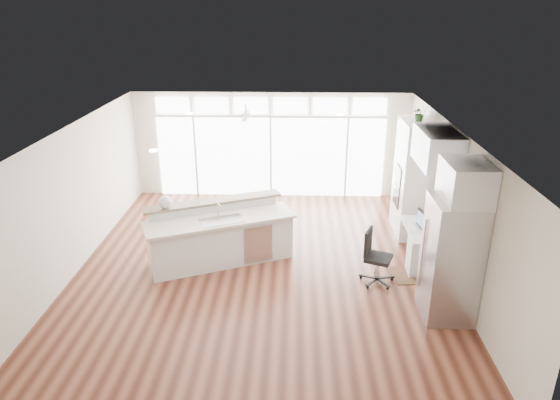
{
  "coord_description": "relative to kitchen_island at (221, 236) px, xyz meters",
  "views": [
    {
      "loc": [
        0.62,
        -8.4,
        4.79
      ],
      "look_at": [
        0.34,
        0.6,
        1.19
      ],
      "focal_mm": 32.0,
      "sensor_mm": 36.0,
      "label": 1
    }
  ],
  "objects": [
    {
      "name": "wall_front",
      "position": [
        0.8,
        -4.27,
        0.78
      ],
      "size": [
        7.0,
        0.04,
        2.7
      ],
      "primitive_type": "cube",
      "color": "beige",
      "rests_on": "floor"
    },
    {
      "name": "fishbowl",
      "position": [
        -1.03,
        -0.01,
        0.69
      ],
      "size": [
        0.32,
        0.32,
        0.24
      ],
      "primitive_type": "sphere",
      "rotation": [
        0.0,
        0.0,
        0.44
      ],
      "color": "silver",
      "rests_on": "kitchen_island"
    },
    {
      "name": "ceiling_fan",
      "position": [
        0.3,
        2.53,
        1.91
      ],
      "size": [
        1.16,
        1.16,
        0.32
      ],
      "primitive_type": "cube",
      "color": "silver",
      "rests_on": "ceiling"
    },
    {
      "name": "framed_photos",
      "position": [
        4.26,
        0.65,
        0.83
      ],
      "size": [
        0.06,
        0.22,
        0.8
      ],
      "primitive_type": "cube",
      "color": "black",
      "rests_on": "wall_right"
    },
    {
      "name": "monitor",
      "position": [
        3.85,
        0.03,
        0.38
      ],
      "size": [
        0.15,
        0.45,
        0.37
      ],
      "primitive_type": "cube",
      "rotation": [
        0.0,
        0.0,
        0.17
      ],
      "color": "black",
      "rests_on": "desk_nook"
    },
    {
      "name": "rug",
      "position": [
        3.72,
        -0.39,
        -0.56
      ],
      "size": [
        1.01,
        0.8,
        0.01
      ],
      "primitive_type": "cube",
      "rotation": [
        0.0,
        0.0,
        0.16
      ],
      "color": "#321C10",
      "rests_on": "floor"
    },
    {
      "name": "potted_plant",
      "position": [
        3.97,
        1.53,
        2.06
      ],
      "size": [
        0.34,
        0.37,
        0.25
      ],
      "primitive_type": "imported",
      "rotation": [
        0.0,
        0.0,
        0.17
      ],
      "color": "#346029",
      "rests_on": "oven_cabinet"
    },
    {
      "name": "kitchen_island",
      "position": [
        0.0,
        0.0,
        0.0
      ],
      "size": [
        3.06,
        2.12,
        1.14
      ],
      "primitive_type": "cube",
      "rotation": [
        0.0,
        0.0,
        0.4
      ],
      "color": "silver",
      "rests_on": "floor"
    },
    {
      "name": "desk_nook",
      "position": [
        3.93,
        0.03,
        -0.19
      ],
      "size": [
        0.72,
        1.3,
        0.76
      ],
      "primitive_type": "cube",
      "color": "silver",
      "rests_on": "floor"
    },
    {
      "name": "wall_back",
      "position": [
        0.8,
        3.73,
        0.78
      ],
      "size": [
        7.0,
        0.04,
        2.7
      ],
      "primitive_type": "cube",
      "color": "beige",
      "rests_on": "floor"
    },
    {
      "name": "keyboard",
      "position": [
        3.68,
        0.03,
        0.2
      ],
      "size": [
        0.15,
        0.35,
        0.02
      ],
      "primitive_type": "cube",
      "rotation": [
        0.0,
        0.0,
        -0.07
      ],
      "color": "white",
      "rests_on": "desk_nook"
    },
    {
      "name": "transom_row",
      "position": [
        0.8,
        3.67,
        1.81
      ],
      "size": [
        5.9,
        0.06,
        0.4
      ],
      "primitive_type": "cube",
      "color": "white",
      "rests_on": "wall_back"
    },
    {
      "name": "glass_wall",
      "position": [
        0.8,
        3.67,
        0.48
      ],
      "size": [
        5.8,
        0.06,
        2.08
      ],
      "primitive_type": "cube",
      "color": "white",
      "rests_on": "wall_back"
    },
    {
      "name": "office_chair",
      "position": [
        2.95,
        -0.69,
        -0.06
      ],
      "size": [
        0.67,
        0.65,
        1.01
      ],
      "primitive_type": "cube",
      "rotation": [
        0.0,
        0.0,
        -0.39
      ],
      "color": "black",
      "rests_on": "floor"
    },
    {
      "name": "wall_left",
      "position": [
        -2.7,
        -0.27,
        0.78
      ],
      "size": [
        0.04,
        8.0,
        2.7
      ],
      "primitive_type": "cube",
      "color": "beige",
      "rests_on": "floor"
    },
    {
      "name": "desk_window",
      "position": [
        4.26,
        0.03,
        0.98
      ],
      "size": [
        0.04,
        0.85,
        0.85
      ],
      "primitive_type": "cube",
      "color": "silver",
      "rests_on": "wall_right"
    },
    {
      "name": "ceiling",
      "position": [
        0.8,
        -0.27,
        2.13
      ],
      "size": [
        7.0,
        8.0,
        0.02
      ],
      "primitive_type": "cube",
      "color": "white",
      "rests_on": "wall_back"
    },
    {
      "name": "floor",
      "position": [
        0.8,
        -0.27,
        -0.58
      ],
      "size": [
        7.0,
        8.0,
        0.02
      ],
      "primitive_type": "cube",
      "color": "#441F15",
      "rests_on": "ground"
    },
    {
      "name": "wall_right",
      "position": [
        4.3,
        -0.27,
        0.78
      ],
      "size": [
        0.04,
        8.0,
        2.7
      ],
      "primitive_type": "cube",
      "color": "beige",
      "rests_on": "floor"
    },
    {
      "name": "refrigerator",
      "position": [
        3.91,
        -1.62,
        0.43
      ],
      "size": [
        0.76,
        0.9,
        2.0
      ],
      "primitive_type": "cube",
      "color": "#B1B2B6",
      "rests_on": "floor"
    },
    {
      "name": "recessed_lights",
      "position": [
        0.8,
        -0.07,
        2.11
      ],
      "size": [
        3.4,
        3.0,
        0.02
      ],
      "primitive_type": "cube",
      "color": "silver",
      "rests_on": "ceiling"
    },
    {
      "name": "upper_cabinets",
      "position": [
        3.97,
        0.03,
        1.78
      ],
      "size": [
        0.64,
        1.3,
        0.64
      ],
      "primitive_type": "cube",
      "color": "silver",
      "rests_on": "wall_right"
    },
    {
      "name": "oven_cabinet",
      "position": [
        3.97,
        1.53,
        0.68
      ],
      "size": [
        0.64,
        1.2,
        2.5
      ],
      "primitive_type": "cube",
      "color": "silver",
      "rests_on": "floor"
    },
    {
      "name": "fridge_cabinet",
      "position": [
        3.97,
        -1.62,
        1.73
      ],
      "size": [
        0.64,
        0.9,
        0.6
      ],
      "primitive_type": "cube",
      "color": "silver",
      "rests_on": "wall_right"
    }
  ]
}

